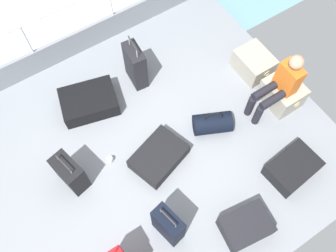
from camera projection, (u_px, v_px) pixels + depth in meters
The scene contains 16 objects.
ground_plane at pixel (148, 152), 5.30m from camera, with size 4.40×5.20×0.06m, color gray.
gunwale_port at pixel (77, 42), 5.89m from camera, with size 0.06×5.20×0.45m, color gray.
railing_port at pixel (69, 17), 5.40m from camera, with size 0.04×4.20×1.02m.
sea_wake at pixel (50, 12), 6.94m from camera, with size 12.00×12.00×0.01m.
cargo_crate_0 at pixel (254, 63), 5.76m from camera, with size 0.61×0.47×0.36m.
cargo_crate_1 at pixel (282, 93), 5.48m from camera, with size 0.60×0.48×0.40m.
passenger_seated at pixel (280, 85), 5.09m from camera, with size 0.34×0.66×1.10m.
suitcase_0 at pixel (70, 173), 4.83m from camera, with size 0.50×0.35×0.66m.
suitcase_1 at pixel (168, 225), 4.46m from camera, with size 0.43×0.28×0.77m.
suitcase_2 at pixel (135, 66), 5.52m from camera, with size 0.45×0.25×0.89m.
suitcase_3 at pixel (89, 102), 5.49m from camera, with size 0.78×0.94×0.27m.
suitcase_5 at pixel (159, 157), 5.11m from camera, with size 0.73×0.87×0.22m.
suitcase_6 at pixel (293, 168), 5.02m from camera, with size 0.55×0.73×0.25m.
suitcase_7 at pixel (246, 226), 4.66m from camera, with size 0.53×0.67×0.26m.
duffel_bag at pixel (212, 123), 5.30m from camera, with size 0.52×0.63×0.45m.
paper_cup at pixel (110, 160), 5.16m from camera, with size 0.08×0.08×0.10m, color white.
Camera 1 is at (1.88, -0.88, 4.87)m, focal length 38.89 mm.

